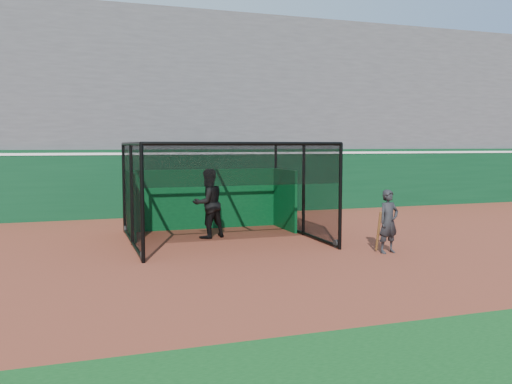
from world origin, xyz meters
name	(u,v)px	position (x,y,z in m)	size (l,w,h in m)	color
ground	(262,259)	(0.00, 0.00, 0.00)	(120.00, 120.00, 0.00)	brown
outfield_wall	(189,181)	(0.00, 8.50, 1.29)	(50.00, 0.50, 2.50)	#093319
grandstand	(171,104)	(0.00, 12.27, 4.48)	(50.00, 7.85, 8.95)	#4C4C4F
batting_cage	(222,192)	(-0.22, 2.80, 1.35)	(5.06, 4.74, 2.70)	black
batter	(208,203)	(-0.51, 3.23, 1.00)	(0.97, 0.76, 1.99)	black
on_deck_player	(388,222)	(3.19, -0.33, 0.78)	(0.65, 0.48, 1.57)	black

